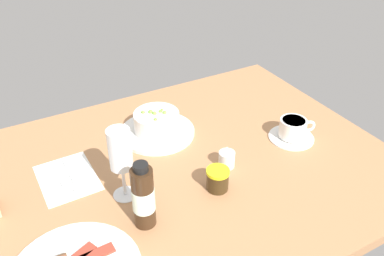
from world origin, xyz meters
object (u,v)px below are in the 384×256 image
at_px(cutlery_setting, 67,178).
at_px(coffee_cup, 293,130).
at_px(jam_jar, 218,179).
at_px(sauce_bottle_brown, 143,197).
at_px(wine_glass, 120,153).
at_px(porridge_bowl, 156,125).
at_px(creamer_jug, 227,159).

height_order(cutlery_setting, coffee_cup, coffee_cup).
height_order(jam_jar, sauce_bottle_brown, sauce_bottle_brown).
distance_m(cutlery_setting, coffee_cup, 0.63).
bearing_deg(wine_glass, porridge_bowl, -131.20).
relative_size(cutlery_setting, jam_jar, 3.12).
relative_size(coffee_cup, creamer_jug, 2.59).
xyz_separation_m(cutlery_setting, coffee_cup, (-0.62, 0.13, 0.03)).
xyz_separation_m(creamer_jug, wine_glass, (0.27, -0.02, 0.10)).
xyz_separation_m(creamer_jug, sauce_bottle_brown, (0.27, 0.08, 0.05)).
height_order(coffee_cup, jam_jar, coffee_cup).
relative_size(wine_glass, jam_jar, 3.29).
distance_m(porridge_bowl, coffee_cup, 0.39).
distance_m(creamer_jug, wine_glass, 0.29).
distance_m(coffee_cup, wine_glass, 0.52).
bearing_deg(jam_jar, porridge_bowl, -83.59).
bearing_deg(coffee_cup, porridge_bowl, -31.75).
bearing_deg(porridge_bowl, coffee_cup, 148.25).
height_order(cutlery_setting, wine_glass, wine_glass).
height_order(wine_glass, jam_jar, wine_glass).
distance_m(cutlery_setting, wine_glass, 0.21).
relative_size(porridge_bowl, creamer_jug, 4.36).
distance_m(coffee_cup, jam_jar, 0.31).
distance_m(porridge_bowl, creamer_jug, 0.24).
relative_size(porridge_bowl, wine_glass, 1.17).
bearing_deg(creamer_jug, coffee_cup, -176.08).
relative_size(coffee_cup, wine_glass, 0.69).
bearing_deg(sauce_bottle_brown, jam_jar, -174.58).
bearing_deg(wine_glass, coffee_cup, 179.10).
bearing_deg(creamer_jug, cutlery_setting, -21.25).
xyz_separation_m(porridge_bowl, jam_jar, (-0.03, 0.29, -0.00)).
bearing_deg(cutlery_setting, jam_jar, 146.07).
distance_m(porridge_bowl, jam_jar, 0.29).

